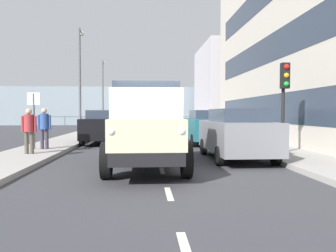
# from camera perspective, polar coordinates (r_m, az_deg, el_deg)

# --- Properties ---
(ground_plane) EXTENTS (80.00, 80.00, 0.00)m
(ground_plane) POSITION_cam_1_polar(r_m,az_deg,el_deg) (20.69, -2.64, -2.18)
(ground_plane) COLOR #38383D
(sidewalk_left) EXTENTS (2.21, 42.38, 0.15)m
(sidewalk_left) POSITION_cam_1_polar(r_m,az_deg,el_deg) (21.31, 10.06, -1.88)
(sidewalk_left) COLOR #9E9993
(sidewalk_left) RESTS_ON ground_plane
(sidewalk_right) EXTENTS (2.21, 42.38, 0.15)m
(sidewalk_right) POSITION_cam_1_polar(r_m,az_deg,el_deg) (21.10, -15.46, -1.97)
(sidewalk_right) COLOR #9E9993
(sidewalk_right) RESTS_ON ground_plane
(road_centreline_markings) EXTENTS (0.12, 38.93, 0.01)m
(road_centreline_markings) POSITION_cam_1_polar(r_m,az_deg,el_deg) (20.59, -2.63, -2.19)
(road_centreline_markings) COLOR silver
(road_centreline_markings) RESTS_ON ground_plane
(building_far_block) EXTENTS (6.33, 10.55, 8.89)m
(building_far_block) POSITION_cam_1_polar(r_m,az_deg,el_deg) (38.37, 10.35, 6.46)
(building_far_block) COLOR #B7B2B7
(building_far_block) RESTS_ON ground_plane
(sea_horizon) EXTENTS (80.00, 0.80, 5.00)m
(sea_horizon) POSITION_cam_1_polar(r_m,az_deg,el_deg) (44.83, -3.35, 3.39)
(sea_horizon) COLOR #84939E
(sea_horizon) RESTS_ON ground_plane
(seawall_railing) EXTENTS (28.08, 0.08, 1.20)m
(seawall_railing) POSITION_cam_1_polar(r_m,az_deg,el_deg) (41.22, -3.30, 1.29)
(seawall_railing) COLOR #4C5156
(seawall_railing) RESTS_ON ground_plane
(truck_vintage_cream) EXTENTS (2.17, 5.64, 2.43)m
(truck_vintage_cream) POSITION_cam_1_polar(r_m,az_deg,el_deg) (9.47, -3.66, -0.26)
(truck_vintage_cream) COLOR black
(truck_vintage_cream) RESTS_ON ground_plane
(car_grey_kerbside_near) EXTENTS (1.92, 4.36, 1.72)m
(car_grey_kerbside_near) POSITION_cam_1_polar(r_m,az_deg,el_deg) (11.73, 11.39, -1.20)
(car_grey_kerbside_near) COLOR slate
(car_grey_kerbside_near) RESTS_ON ground_plane
(car_teal_kerbside_1) EXTENTS (1.88, 4.29, 1.72)m
(car_teal_kerbside_1) POSITION_cam_1_polar(r_m,az_deg,el_deg) (17.16, 6.46, -0.10)
(car_teal_kerbside_1) COLOR #1E6670
(car_teal_kerbside_1) RESTS_ON ground_plane
(car_black_oppositeside_0) EXTENTS (1.89, 4.56, 1.72)m
(car_black_oppositeside_0) POSITION_cam_1_polar(r_m,az_deg,el_deg) (18.01, -10.83, -0.01)
(car_black_oppositeside_0) COLOR black
(car_black_oppositeside_0) RESTS_ON ground_plane
(car_white_oppositeside_1) EXTENTS (1.86, 4.02, 1.72)m
(car_white_oppositeside_1) POSITION_cam_1_polar(r_m,az_deg,el_deg) (24.71, -8.96, 0.59)
(car_white_oppositeside_1) COLOR white
(car_white_oppositeside_1) RESTS_ON ground_plane
(pedestrian_couple_a) EXTENTS (0.53, 0.34, 1.59)m
(pedestrian_couple_a) POSITION_cam_1_polar(r_m,az_deg,el_deg) (12.83, -22.36, -0.21)
(pedestrian_couple_a) COLOR #4C473D
(pedestrian_couple_a) RESTS_ON sidewalk_right
(pedestrian_with_bag) EXTENTS (0.53, 0.34, 1.62)m
(pedestrian_with_bag) POSITION_cam_1_polar(r_m,az_deg,el_deg) (14.29, -20.11, 0.13)
(pedestrian_with_bag) COLOR #383342
(pedestrian_with_bag) RESTS_ON sidewalk_right
(traffic_light_near) EXTENTS (0.28, 0.41, 3.20)m
(traffic_light_near) POSITION_cam_1_polar(r_m,az_deg,el_deg) (12.77, 19.00, 6.07)
(traffic_light_near) COLOR black
(traffic_light_near) RESTS_ON sidewalk_left
(lamp_post_promenade) EXTENTS (0.32, 1.14, 6.84)m
(lamp_post_promenade) POSITION_cam_1_polar(r_m,az_deg,el_deg) (22.77, -14.57, 8.73)
(lamp_post_promenade) COLOR #59595B
(lamp_post_promenade) RESTS_ON sidewalk_right
(lamp_post_far) EXTENTS (0.32, 1.14, 6.55)m
(lamp_post_far) POSITION_cam_1_polar(r_m,az_deg,el_deg) (33.79, -10.90, 6.35)
(lamp_post_far) COLOR #59595B
(lamp_post_far) RESTS_ON sidewalk_right
(street_sign) EXTENTS (0.50, 0.07, 2.25)m
(street_sign) POSITION_cam_1_polar(r_m,az_deg,el_deg) (14.46, -21.65, 2.44)
(street_sign) COLOR #4C4C4C
(street_sign) RESTS_ON sidewalk_right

